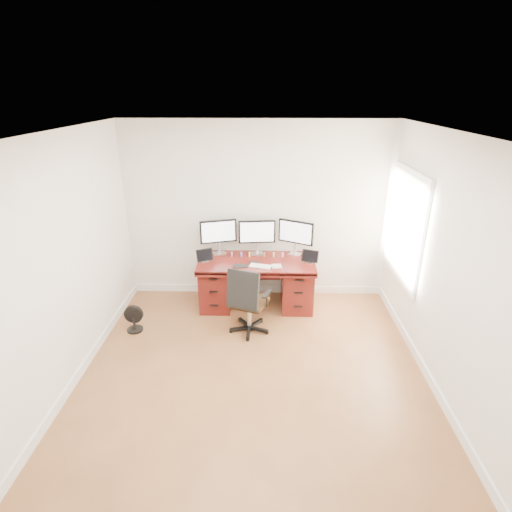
{
  "coord_description": "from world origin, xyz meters",
  "views": [
    {
      "loc": [
        0.13,
        -3.56,
        3.07
      ],
      "look_at": [
        0.0,
        1.5,
        0.95
      ],
      "focal_mm": 28.0,
      "sensor_mm": 36.0,
      "label": 1
    }
  ],
  "objects_px": {
    "floor_fan": "(134,319)",
    "keyboard": "(260,266)",
    "desk": "(257,281)",
    "monitor_center": "(257,233)",
    "office_chair": "(248,311)"
  },
  "relations": [
    {
      "from": "office_chair",
      "to": "monitor_center",
      "type": "height_order",
      "value": "monitor_center"
    },
    {
      "from": "office_chair",
      "to": "keyboard",
      "type": "xyz_separation_m",
      "value": [
        0.16,
        0.51,
        0.44
      ]
    },
    {
      "from": "office_chair",
      "to": "floor_fan",
      "type": "height_order",
      "value": "office_chair"
    },
    {
      "from": "desk",
      "to": "monitor_center",
      "type": "distance_m",
      "value": 0.72
    },
    {
      "from": "keyboard",
      "to": "floor_fan",
      "type": "bearing_deg",
      "value": -148.6
    },
    {
      "from": "office_chair",
      "to": "keyboard",
      "type": "height_order",
      "value": "office_chair"
    },
    {
      "from": "desk",
      "to": "monitor_center",
      "type": "bearing_deg",
      "value": 89.96
    },
    {
      "from": "desk",
      "to": "keyboard",
      "type": "xyz_separation_m",
      "value": [
        0.06,
        -0.24,
        0.36
      ]
    },
    {
      "from": "office_chair",
      "to": "monitor_center",
      "type": "xyz_separation_m",
      "value": [
        0.1,
        0.99,
        0.77
      ]
    },
    {
      "from": "monitor_center",
      "to": "keyboard",
      "type": "xyz_separation_m",
      "value": [
        0.06,
        -0.48,
        -0.33
      ]
    },
    {
      "from": "keyboard",
      "to": "desk",
      "type": "bearing_deg",
      "value": 118.23
    },
    {
      "from": "office_chair",
      "to": "floor_fan",
      "type": "xyz_separation_m",
      "value": [
        -1.56,
        -0.01,
        -0.14
      ]
    },
    {
      "from": "office_chair",
      "to": "monitor_center",
      "type": "distance_m",
      "value": 1.25
    },
    {
      "from": "floor_fan",
      "to": "keyboard",
      "type": "bearing_deg",
      "value": 18.06
    },
    {
      "from": "desk",
      "to": "floor_fan",
      "type": "distance_m",
      "value": 1.84
    }
  ]
}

